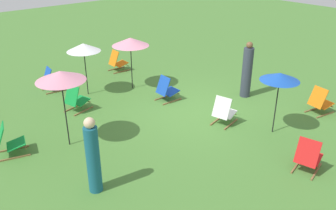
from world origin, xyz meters
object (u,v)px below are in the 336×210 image
deckchair_8 (76,99)px  umbrella_0 (83,47)px  deckchair_7 (308,156)px  umbrella_2 (60,76)px  person_0 (93,157)px  deckchair_5 (167,90)px  deckchair_9 (117,62)px  person_1 (247,71)px  umbrella_1 (130,42)px  deckchair_6 (52,80)px  deckchair_2 (320,102)px  deckchair_4 (8,142)px  deckchair_3 (224,112)px  umbrella_3 (280,77)px

deckchair_8 → umbrella_0: size_ratio=0.49×
deckchair_7 → umbrella_2: (4.53, 3.55, 1.49)m
umbrella_0 → person_0: 5.26m
deckchair_5 → deckchair_9: (3.40, -0.37, 0.00)m
deckchair_7 → person_0: bearing=44.7°
deckchair_7 → person_1: size_ratio=0.46×
umbrella_1 → umbrella_2: umbrella_2 is taller
deckchair_6 → deckchair_9: (0.22, -2.79, 0.00)m
deckchair_2 → deckchair_7: size_ratio=0.99×
deckchair_9 → deckchair_8: bearing=130.0°
deckchair_8 → deckchair_9: 3.65m
deckchair_9 → umbrella_2: bearing=136.9°
deckchair_2 → person_1: bearing=26.8°
umbrella_1 → deckchair_2: bearing=-149.7°
umbrella_1 → deckchair_4: bearing=108.1°
deckchair_4 → umbrella_2: (-0.49, -1.30, 1.49)m
deckchair_4 → deckchair_5: 4.96m
deckchair_4 → deckchair_3: bearing=-97.7°
deckchair_9 → person_1: size_ratio=0.45×
deckchair_3 → umbrella_3: bearing=-164.7°
deckchair_7 → deckchair_3: bearing=-19.1°
person_0 → deckchair_2: bearing=-127.3°
deckchair_2 → umbrella_3: umbrella_3 is taller
deckchair_9 → person_1: (-4.82, -1.83, 0.50)m
deckchair_4 → deckchair_8: (1.17, -2.40, 0.00)m
umbrella_0 → person_1: size_ratio=0.95×
deckchair_3 → deckchair_8: (3.46, 2.74, 0.00)m
deckchair_4 → person_0: size_ratio=0.51×
person_0 → deckchair_6: bearing=-43.8°
person_0 → deckchair_8: bearing=-49.9°
deckchair_2 → deckchair_8: 7.28m
umbrella_0 → umbrella_1: 1.54m
deckchair_8 → umbrella_2: umbrella_2 is taller
deckchair_3 → umbrella_2: umbrella_2 is taller
person_1 → deckchair_3: bearing=10.7°
umbrella_3 → deckchair_4: bearing=58.9°
deckchair_6 → umbrella_2: bearing=167.4°
deckchair_9 → umbrella_1: bearing=165.1°
deckchair_7 → deckchair_9: bearing=-16.3°
person_1 → deckchair_2: bearing=94.4°
person_1 → deckchair_6: bearing=-56.5°
umbrella_3 → person_1: size_ratio=0.92×
deckchair_9 → umbrella_0: umbrella_0 is taller
deckchair_6 → deckchair_8: same height
deckchair_2 → umbrella_3: (0.22, 2.02, 1.22)m
deckchair_7 → umbrella_1: 6.69m
deckchair_2 → deckchair_7: same height
deckchair_8 → umbrella_2: (-1.66, 1.10, 1.49)m
deckchair_2 → deckchair_9: same height
umbrella_0 → umbrella_1: umbrella_1 is taller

